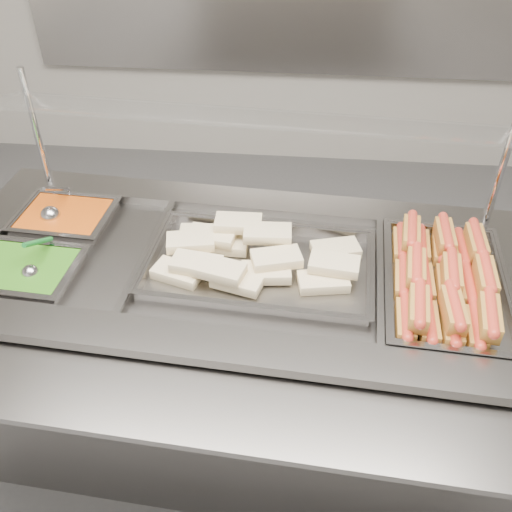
# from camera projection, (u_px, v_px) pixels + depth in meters

# --- Properties ---
(steam_counter) EXTENTS (1.81, 0.90, 0.84)m
(steam_counter) POSITION_uv_depth(u_px,v_px,m) (242.00, 357.00, 1.93)
(steam_counter) COLOR slate
(steam_counter) RESTS_ON ground
(tray_rail) EXTENTS (1.70, 0.46, 0.05)m
(tray_rail) POSITION_uv_depth(u_px,v_px,m) (203.00, 404.00, 1.32)
(tray_rail) COLOR gray
(tray_rail) RESTS_ON steam_counter
(sneeze_guard) EXTENTS (1.56, 0.38, 0.41)m
(sneeze_guard) POSITION_uv_depth(u_px,v_px,m) (251.00, 121.00, 1.61)
(sneeze_guard) COLOR silver
(sneeze_guard) RESTS_ON steam_counter
(pan_hotdogs) EXTENTS (0.35, 0.54, 0.09)m
(pan_hotdogs) POSITION_uv_depth(u_px,v_px,m) (444.00, 292.00, 1.61)
(pan_hotdogs) COLOR gray
(pan_hotdogs) RESTS_ON steam_counter
(pan_wraps) EXTENTS (0.66, 0.42, 0.07)m
(pan_wraps) POSITION_uv_depth(u_px,v_px,m) (259.00, 269.00, 1.67)
(pan_wraps) COLOR gray
(pan_wraps) RESTS_ON steam_counter
(pan_beans) EXTENTS (0.30, 0.24, 0.09)m
(pan_beans) POSITION_uv_depth(u_px,v_px,m) (67.00, 224.00, 1.87)
(pan_beans) COLOR gray
(pan_beans) RESTS_ON steam_counter
(pan_peas) EXTENTS (0.30, 0.24, 0.09)m
(pan_peas) POSITION_uv_depth(u_px,v_px,m) (28.00, 278.00, 1.66)
(pan_peas) COLOR gray
(pan_peas) RESTS_ON steam_counter
(hotdogs_in_buns) EXTENTS (0.29, 0.50, 0.11)m
(hotdogs_in_buns) POSITION_uv_depth(u_px,v_px,m) (441.00, 278.00, 1.58)
(hotdogs_in_buns) COLOR #9A6220
(hotdogs_in_buns) RESTS_ON pan_hotdogs
(tortilla_wraps) EXTENTS (0.61, 0.31, 0.09)m
(tortilla_wraps) POSITION_uv_depth(u_px,v_px,m) (244.00, 255.00, 1.66)
(tortilla_wraps) COLOR beige
(tortilla_wraps) RESTS_ON pan_wraps
(ladle) EXTENTS (0.07, 0.18, 0.14)m
(ladle) POSITION_uv_depth(u_px,v_px,m) (51.00, 214.00, 1.83)
(ladle) COLOR #B3B2B7
(ladle) RESTS_ON pan_beans
(serving_spoon) EXTENTS (0.05, 0.17, 0.13)m
(serving_spoon) POSITION_uv_depth(u_px,v_px,m) (32.00, 267.00, 1.62)
(serving_spoon) COLOR #B3B2B7
(serving_spoon) RESTS_ON pan_peas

